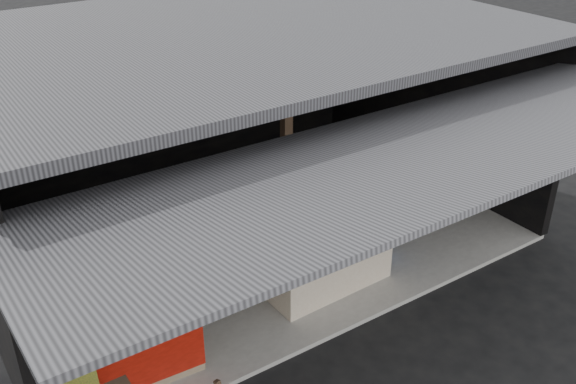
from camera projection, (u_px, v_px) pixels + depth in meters
ground at (355, 328)px, 7.53m from camera, size 80.00×80.00×0.00m
concrete_slab at (247, 232)px, 9.35m from camera, size 7.00×5.00×0.06m
shophouse at (230, 91)px, 8.60m from camera, size 7.40×7.29×3.02m
banana_table at (320, 249)px, 8.06m from camera, size 1.69×1.07×0.92m
banana_pile at (321, 212)px, 7.80m from camera, size 1.56×0.97×0.18m
white_crate at (282, 216)px, 8.59m from camera, size 1.05×0.76×1.12m
neighbor_stall at (113, 338)px, 6.52m from camera, size 1.70×0.85×1.70m
water_barrel at (381, 240)px, 8.71m from camera, size 0.30×0.30×0.45m
plastic_chair at (359, 155)px, 10.34m from camera, size 0.50×0.50×0.94m
magenta_rug at (362, 212)px, 9.79m from camera, size 1.62×1.19×0.01m
picture_frames at (156, 67)px, 10.12m from camera, size 1.62×0.04×0.46m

